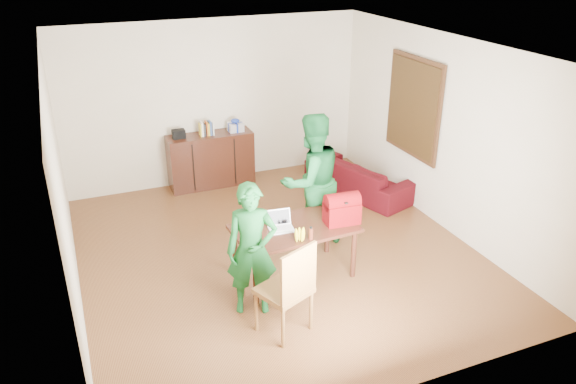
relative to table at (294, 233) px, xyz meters
name	(u,v)px	position (x,y,z in m)	size (l,w,h in m)	color
room	(273,158)	(0.01, 0.71, 0.71)	(5.20, 5.70, 2.90)	#482212
table	(294,233)	(0.00, 0.00, 0.00)	(1.50, 0.89, 0.68)	black
chair	(285,306)	(-0.51, -0.94, -0.29)	(0.63, 0.62, 1.08)	brown
person_near	(252,250)	(-0.69, -0.45, 0.17)	(0.56, 0.37, 1.54)	#135822
person_far	(311,181)	(0.53, 0.67, 0.32)	(0.90, 0.70, 1.85)	#16642D
laptop	(281,227)	(-0.17, -0.01, 0.12)	(0.31, 0.24, 0.21)	white
bananas	(300,238)	(-0.07, -0.33, 0.11)	(0.17, 0.11, 0.06)	gold
bottle	(311,233)	(0.06, -0.34, 0.16)	(0.05, 0.05, 0.16)	#592314
red_bag	(342,211)	(0.58, -0.11, 0.23)	(0.42, 0.24, 0.31)	maroon
sofa	(359,177)	(1.95, 1.88, -0.33)	(1.86, 0.73, 0.54)	#3D0808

